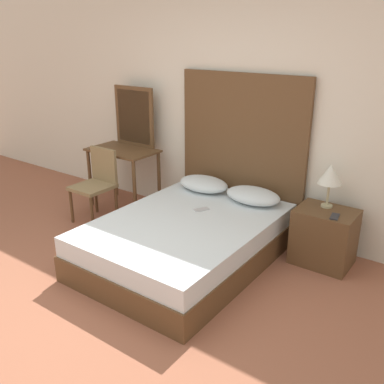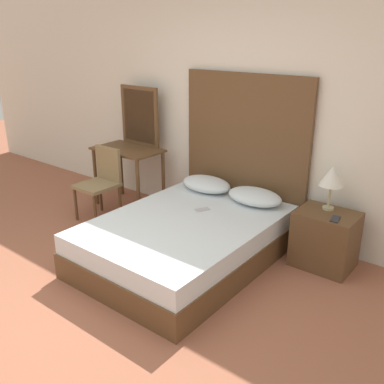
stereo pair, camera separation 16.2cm
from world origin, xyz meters
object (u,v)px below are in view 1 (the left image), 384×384
at_px(bed, 186,240).
at_px(phone_on_bed, 201,209).
at_px(nightstand, 324,237).
at_px(phone_on_nightstand, 335,216).
at_px(table_lamp, 330,175).
at_px(chair, 97,180).
at_px(vanity_desk, 123,160).

relative_size(bed, phone_on_bed, 12.07).
bearing_deg(nightstand, phone_on_nightstand, -45.13).
distance_m(table_lamp, phone_on_nightstand, 0.40).
relative_size(phone_on_bed, chair, 0.19).
xyz_separation_m(table_lamp, vanity_desk, (-2.52, -0.17, -0.25)).
xyz_separation_m(phone_on_bed, phone_on_nightstand, (1.22, 0.36, 0.11)).
bearing_deg(phone_on_nightstand, nightstand, 134.87).
bearing_deg(bed, phone_on_bed, 92.52).
height_order(phone_on_bed, chair, chair).
xyz_separation_m(nightstand, chair, (-2.54, -0.54, 0.21)).
relative_size(bed, nightstand, 3.62).
bearing_deg(nightstand, bed, -145.97).
relative_size(nightstand, chair, 0.65).
height_order(phone_on_nightstand, chair, chair).
xyz_separation_m(phone_on_bed, vanity_desk, (-1.45, 0.37, 0.17)).
height_order(phone_on_bed, phone_on_nightstand, phone_on_nightstand).
xyz_separation_m(phone_on_bed, table_lamp, (1.07, 0.55, 0.43)).
bearing_deg(phone_on_bed, vanity_desk, 165.46).
height_order(table_lamp, vanity_desk, table_lamp).
bearing_deg(table_lamp, bed, -142.06).
relative_size(phone_on_bed, table_lamp, 0.39).
distance_m(phone_on_bed, phone_on_nightstand, 1.27).
bearing_deg(chair, table_lamp, 14.04).
xyz_separation_m(bed, nightstand, (1.10, 0.74, 0.06)).
xyz_separation_m(phone_on_nightstand, chair, (-2.65, -0.43, -0.07)).
relative_size(table_lamp, chair, 0.50).
bearing_deg(table_lamp, phone_on_bed, -152.90).
distance_m(nightstand, vanity_desk, 2.58).
distance_m(bed, chair, 1.48).
bearing_deg(phone_on_bed, phone_on_nightstand, 16.33).
distance_m(phone_on_nightstand, vanity_desk, 2.67).
xyz_separation_m(table_lamp, phone_on_nightstand, (0.14, -0.19, -0.31)).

